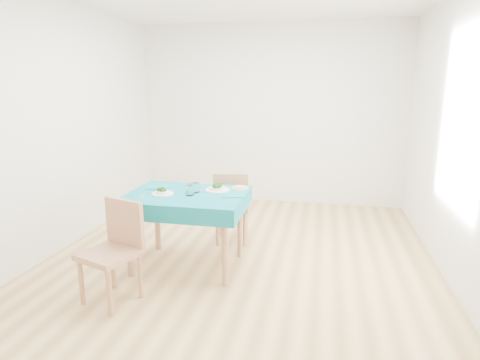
% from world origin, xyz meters
% --- Properties ---
extents(room_shell, '(4.02, 4.52, 2.73)m').
position_xyz_m(room_shell, '(0.00, 0.00, 1.35)').
color(room_shell, '#A37B43').
rests_on(room_shell, ground).
extents(table, '(1.14, 0.87, 0.76)m').
position_xyz_m(table, '(-0.47, -0.29, 0.38)').
color(table, '#0A5F6D').
rests_on(table, ground).
extents(chair_near, '(0.54, 0.56, 1.03)m').
position_xyz_m(chair_near, '(-0.88, -1.08, 0.52)').
color(chair_near, '#976847').
rests_on(chair_near, ground).
extents(chair_far, '(0.45, 0.48, 0.97)m').
position_xyz_m(chair_far, '(-0.19, 0.45, 0.49)').
color(chair_far, '#976847').
rests_on(chair_far, ground).
extents(bowl_near, '(0.21, 0.21, 0.06)m').
position_xyz_m(bowl_near, '(-0.69, -0.37, 0.79)').
color(bowl_near, white).
rests_on(bowl_near, table).
extents(bowl_far, '(0.25, 0.25, 0.08)m').
position_xyz_m(bowl_far, '(-0.21, -0.12, 0.80)').
color(bowl_far, white).
rests_on(bowl_far, table).
extents(fork_near, '(0.05, 0.17, 0.00)m').
position_xyz_m(fork_near, '(-0.85, -0.47, 0.76)').
color(fork_near, silver).
rests_on(fork_near, table).
extents(knife_near, '(0.04, 0.23, 0.00)m').
position_xyz_m(knife_near, '(-0.62, -0.36, 0.76)').
color(knife_near, silver).
rests_on(knife_near, table).
extents(fork_far, '(0.09, 0.16, 0.00)m').
position_xyz_m(fork_far, '(-0.38, -0.12, 0.76)').
color(fork_far, silver).
rests_on(fork_far, table).
extents(knife_far, '(0.10, 0.19, 0.00)m').
position_xyz_m(knife_far, '(0.03, -0.29, 0.76)').
color(knife_far, silver).
rests_on(knife_far, table).
extents(napkin_near, '(0.25, 0.20, 0.01)m').
position_xyz_m(napkin_near, '(-0.84, -0.14, 0.76)').
color(napkin_near, '#0E6B79').
rests_on(napkin_near, table).
extents(napkin_far, '(0.22, 0.18, 0.01)m').
position_xyz_m(napkin_far, '(-0.01, -0.30, 0.76)').
color(napkin_far, '#0E6B79').
rests_on(napkin_far, table).
extents(tumbler_center, '(0.07, 0.07, 0.10)m').
position_xyz_m(tumbler_center, '(-0.40, -0.23, 0.81)').
color(tumbler_center, white).
rests_on(tumbler_center, table).
extents(tumbler_side, '(0.08, 0.08, 0.10)m').
position_xyz_m(tumbler_side, '(-0.42, -0.34, 0.81)').
color(tumbler_side, white).
rests_on(tumbler_side, table).
extents(side_plate, '(0.18, 0.18, 0.01)m').
position_xyz_m(side_plate, '(-0.00, 0.02, 0.76)').
color(side_plate, '#B6C560').
rests_on(side_plate, table).
extents(bread_slice, '(0.10, 0.10, 0.01)m').
position_xyz_m(bread_slice, '(-0.00, 0.02, 0.77)').
color(bread_slice, beige).
rests_on(bread_slice, side_plate).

